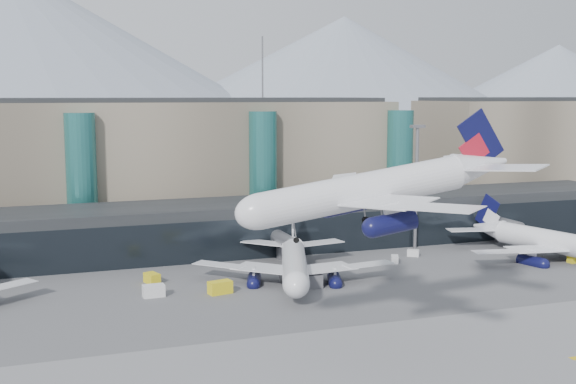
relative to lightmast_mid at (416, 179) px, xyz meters
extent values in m
plane|color=#515154|center=(-30.00, -48.00, -14.42)|extent=(900.00, 900.00, 0.00)
cube|color=slate|center=(-30.00, -63.00, -14.40)|extent=(400.00, 40.00, 0.04)
cube|color=black|center=(-30.00, 10.00, -9.42)|extent=(170.00, 18.00, 10.00)
cube|color=black|center=(-30.00, 1.10, -10.42)|extent=(170.00, 0.40, 8.00)
cylinder|color=slate|center=(-30.00, -1.00, -10.22)|extent=(2.80, 14.00, 2.80)
cube|color=slate|center=(-30.00, -1.00, -13.22)|extent=(1.20, 1.20, 2.40)
cylinder|color=slate|center=(20.00, -1.00, -10.22)|extent=(2.80, 14.00, 2.80)
cube|color=slate|center=(20.00, -1.00, -13.22)|extent=(1.20, 1.20, 2.40)
cube|color=gray|center=(-55.00, 42.00, 0.58)|extent=(130.00, 30.00, 30.00)
cube|color=black|center=(-55.00, 42.00, 16.08)|extent=(123.50, 28.00, 1.00)
cube|color=gray|center=(65.00, 42.00, 0.58)|extent=(70.00, 30.00, 30.00)
cube|color=black|center=(65.00, 42.00, 16.08)|extent=(66.50, 28.00, 1.00)
cylinder|color=#266B68|center=(-65.00, 26.00, -0.42)|extent=(6.40, 6.40, 28.00)
cylinder|color=#266B68|center=(-25.00, 26.00, -0.42)|extent=(6.40, 6.40, 28.00)
cylinder|color=#266B68|center=(10.00, 26.00, -0.42)|extent=(6.40, 6.40, 28.00)
cylinder|color=slate|center=(-20.00, 42.00, 23.58)|extent=(0.40, 0.40, 16.00)
cone|color=gray|center=(-90.00, 332.00, 40.58)|extent=(400.00, 400.00, 110.00)
cone|color=gray|center=(130.00, 332.00, 28.08)|extent=(340.00, 340.00, 85.00)
cone|color=gray|center=(310.00, 332.00, 20.58)|extent=(300.00, 300.00, 70.00)
cylinder|color=slate|center=(0.00, 0.00, -1.92)|extent=(0.70, 0.70, 25.00)
cube|color=slate|center=(0.00, 0.00, 10.88)|extent=(3.00, 1.20, 0.60)
cylinder|color=silver|center=(-34.68, -51.64, 7.35)|extent=(26.11, 4.96, 4.31)
ellipsoid|color=silver|center=(-47.68, -51.31, 7.35)|extent=(6.14, 4.46, 4.31)
cone|color=silver|center=(-17.96, -52.05, 7.56)|extent=(7.54, 4.49, 4.31)
cube|color=silver|center=(-33.05, -60.97, 6.64)|extent=(13.22, 19.55, 0.22)
cylinder|color=#0D0E39|center=(-34.48, -58.70, 4.44)|extent=(5.26, 2.50, 2.37)
cube|color=silver|center=(-18.09, -57.25, 7.78)|extent=(7.64, 10.30, 0.17)
cube|color=silver|center=(-32.59, -42.40, 6.64)|extent=(13.92, 19.45, 0.22)
cylinder|color=#0D0E39|center=(-34.13, -44.59, 4.44)|extent=(5.26, 2.50, 2.37)
cube|color=silver|center=(-17.83, -46.85, 7.78)|extent=(7.98, 10.24, 0.17)
cube|color=#0D0E39|center=(-17.59, -52.06, 11.01)|extent=(6.44, 0.42, 7.59)
cube|color=#AF1527|center=(-18.71, -52.04, 9.72)|extent=(4.31, 0.41, 4.15)
cylinder|color=slate|center=(-43.78, -51.41, 4.54)|extent=(0.17, 0.17, 3.45)
cylinder|color=black|center=(-43.78, -51.41, 3.04)|extent=(0.77, 0.29, 0.76)
cylinder|color=black|center=(-33.63, -54.25, 3.04)|extent=(0.99, 0.41, 0.98)
cylinder|color=black|center=(-33.50, -49.08, 3.04)|extent=(0.99, 0.41, 0.98)
cylinder|color=silver|center=(-32.97, -17.00, -9.77)|extent=(12.01, 25.17, 4.17)
ellipsoid|color=silver|center=(-37.00, -28.92, -9.77)|extent=(5.82, 6.87, 4.17)
cone|color=silver|center=(-27.79, -1.68, -9.56)|extent=(6.25, 8.15, 4.17)
cube|color=silver|center=(-23.88, -18.18, -10.46)|extent=(18.54, 8.05, 0.21)
cylinder|color=#0D0E39|center=(-26.39, -18.85, -12.59)|extent=(3.79, 5.50, 2.29)
cube|color=silver|center=(-23.02, -3.29, -9.36)|extent=(9.80, 5.06, 0.17)
cube|color=silver|center=(-40.91, -12.42, -10.46)|extent=(17.22, 16.83, 0.21)
cylinder|color=#0D0E39|center=(-39.33, -14.47, -12.59)|extent=(3.79, 5.50, 2.29)
cube|color=silver|center=(-32.55, -0.06, -9.36)|extent=(9.03, 9.27, 0.17)
cube|color=slate|center=(-27.67, -1.34, -6.23)|extent=(2.23, 5.98, 7.34)
cube|color=silver|center=(-28.02, -2.36, -7.48)|extent=(1.61, 4.04, 4.01)
cylinder|color=slate|center=(-35.79, -25.34, -12.48)|extent=(0.17, 0.17, 3.34)
cylinder|color=black|center=(-35.79, -25.34, -13.94)|extent=(0.49, 0.79, 0.74)
cylinder|color=black|center=(-30.26, -16.78, -13.94)|extent=(0.66, 1.02, 0.95)
cylinder|color=black|center=(-35.00, -15.18, -13.94)|extent=(0.66, 1.02, 0.95)
cylinder|color=silver|center=(19.56, -17.00, -9.57)|extent=(10.94, 26.50, 4.35)
cone|color=silver|center=(15.24, -0.68, -9.35)|extent=(6.13, 8.37, 4.35)
cube|color=silver|center=(28.15, -12.78, -10.29)|extent=(18.49, 16.92, 0.22)
cylinder|color=#0D0E39|center=(26.36, -14.81, -12.51)|extent=(3.66, 5.69, 2.39)
cube|color=silver|center=(20.31, 0.67, -9.13)|extent=(9.70, 9.38, 0.17)
cube|color=silver|center=(10.01, -17.59, -10.29)|extent=(19.59, 9.59, 0.22)
cylinder|color=#0D0E39|center=(12.58, -18.46, -12.51)|extent=(3.66, 5.69, 2.39)
cube|color=silver|center=(10.16, -2.03, -9.13)|extent=(10.35, 5.87, 0.17)
cube|color=#0D0E39|center=(15.14, -0.32, -5.87)|extent=(1.92, 6.35, 7.66)
cube|color=silver|center=(15.43, -1.40, -7.18)|extent=(1.41, 4.28, 4.19)
cylinder|color=black|center=(21.80, -15.24, -13.92)|extent=(0.63, 1.06, 0.99)
cylinder|color=black|center=(16.75, -16.58, -13.92)|extent=(0.63, 1.06, 0.99)
cube|color=silver|center=(-57.29, -18.88, -13.46)|extent=(3.45, 2.00, 1.91)
cube|color=yellow|center=(-56.24, -10.44, -13.56)|extent=(2.68, 3.39, 1.71)
cube|color=#515156|center=(-32.06, -22.10, -13.30)|extent=(4.23, 2.52, 2.24)
cube|color=silver|center=(-10.35, -10.77, -13.72)|extent=(2.23, 2.76, 1.39)
cube|color=yellow|center=(21.97, -22.00, -13.69)|extent=(2.76, 1.82, 1.46)
cube|color=silver|center=(-4.29, -7.02, -13.76)|extent=(2.62, 2.41, 1.33)
cube|color=yellow|center=(-46.94, -20.66, -13.39)|extent=(4.06, 2.71, 2.06)
camera|label=1|loc=(-74.05, -130.47, 17.26)|focal=45.00mm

